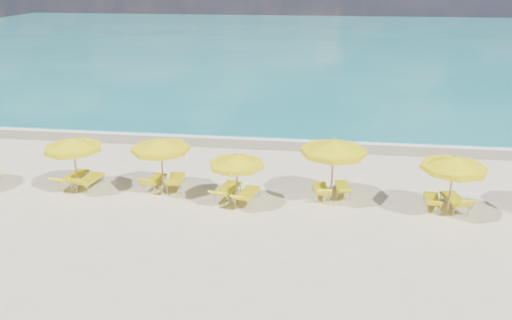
# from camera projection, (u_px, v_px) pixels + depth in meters

# --- Properties ---
(ground_plane) EXTENTS (120.00, 120.00, 0.00)m
(ground_plane) POSITION_uv_depth(u_px,v_px,m) (251.00, 202.00, 19.77)
(ground_plane) COLOR beige
(ocean) EXTENTS (120.00, 80.00, 0.30)m
(ocean) POSITION_uv_depth(u_px,v_px,m) (303.00, 42.00, 64.28)
(ocean) COLOR #157478
(ocean) RESTS_ON ground
(wet_sand_band) EXTENTS (120.00, 2.60, 0.01)m
(wet_sand_band) POSITION_uv_depth(u_px,v_px,m) (270.00, 142.00, 26.64)
(wet_sand_band) COLOR tan
(wet_sand_band) RESTS_ON ground
(foam_line) EXTENTS (120.00, 1.20, 0.03)m
(foam_line) POSITION_uv_depth(u_px,v_px,m) (272.00, 138.00, 27.38)
(foam_line) COLOR white
(foam_line) RESTS_ON ground
(whitecap_near) EXTENTS (14.00, 0.36, 0.05)m
(whitecap_near) POSITION_uv_depth(u_px,v_px,m) (202.00, 97.00, 36.26)
(whitecap_near) COLOR white
(whitecap_near) RESTS_ON ground
(whitecap_far) EXTENTS (18.00, 0.30, 0.05)m
(whitecap_far) POSITION_uv_depth(u_px,v_px,m) (387.00, 82.00, 41.06)
(whitecap_far) COLOR white
(whitecap_far) RESTS_ON ground
(umbrella_2) EXTENTS (2.33, 2.33, 2.34)m
(umbrella_2) POSITION_uv_depth(u_px,v_px,m) (73.00, 145.00, 20.12)
(umbrella_2) COLOR tan
(umbrella_2) RESTS_ON ground
(umbrella_3) EXTENTS (2.96, 2.96, 2.38)m
(umbrella_3) POSITION_uv_depth(u_px,v_px,m) (161.00, 145.00, 19.93)
(umbrella_3) COLOR tan
(umbrella_3) RESTS_ON ground
(umbrella_4) EXTENTS (2.28, 2.28, 2.14)m
(umbrella_4) POSITION_uv_depth(u_px,v_px,m) (237.00, 161.00, 18.85)
(umbrella_4) COLOR tan
(umbrella_4) RESTS_ON ground
(umbrella_5) EXTENTS (2.65, 2.65, 2.60)m
(umbrella_5) POSITION_uv_depth(u_px,v_px,m) (334.00, 147.00, 19.16)
(umbrella_5) COLOR tan
(umbrella_5) RESTS_ON ground
(umbrella_6) EXTENTS (2.46, 2.46, 2.41)m
(umbrella_6) POSITION_uv_depth(u_px,v_px,m) (454.00, 164.00, 17.97)
(umbrella_6) COLOR tan
(umbrella_6) RESTS_ON ground
(lounger_2_left) EXTENTS (0.95, 2.06, 0.84)m
(lounger_2_left) POSITION_uv_depth(u_px,v_px,m) (74.00, 180.00, 21.16)
(lounger_2_left) COLOR #A5A8AD
(lounger_2_left) RESTS_ON ground
(lounger_2_right) EXTENTS (0.85, 1.84, 0.85)m
(lounger_2_right) POSITION_uv_depth(u_px,v_px,m) (90.00, 183.00, 20.97)
(lounger_2_right) COLOR #A5A8AD
(lounger_2_right) RESTS_ON ground
(lounger_3_left) EXTENTS (0.77, 1.72, 0.82)m
(lounger_3_left) POSITION_uv_depth(u_px,v_px,m) (154.00, 183.00, 20.96)
(lounger_3_left) COLOR #A5A8AD
(lounger_3_left) RESTS_ON ground
(lounger_3_right) EXTENTS (0.88, 1.93, 0.83)m
(lounger_3_right) POSITION_uv_depth(u_px,v_px,m) (176.00, 183.00, 20.91)
(lounger_3_right) COLOR #A5A8AD
(lounger_3_right) RESTS_ON ground
(lounger_4_left) EXTENTS (1.04, 2.10, 0.83)m
(lounger_4_left) POSITION_uv_depth(u_px,v_px,m) (227.00, 193.00, 19.97)
(lounger_4_left) COLOR #A5A8AD
(lounger_4_left) RESTS_ON ground
(lounger_4_right) EXTENTS (0.98, 1.96, 0.80)m
(lounger_4_right) POSITION_uv_depth(u_px,v_px,m) (247.00, 198.00, 19.59)
(lounger_4_right) COLOR #A5A8AD
(lounger_4_right) RESTS_ON ground
(lounger_5_left) EXTENTS (0.81, 1.74, 0.79)m
(lounger_5_left) POSITION_uv_depth(u_px,v_px,m) (321.00, 192.00, 20.08)
(lounger_5_left) COLOR #A5A8AD
(lounger_5_left) RESTS_ON ground
(lounger_5_right) EXTENTS (0.66, 1.69, 0.69)m
(lounger_5_right) POSITION_uv_depth(u_px,v_px,m) (342.00, 190.00, 20.30)
(lounger_5_right) COLOR #A5A8AD
(lounger_5_right) RESTS_ON ground
(lounger_6_left) EXTENTS (0.70, 1.68, 0.72)m
(lounger_6_left) POSITION_uv_depth(u_px,v_px,m) (432.00, 203.00, 19.22)
(lounger_6_left) COLOR #A5A8AD
(lounger_6_left) RESTS_ON ground
(lounger_6_right) EXTENTS (0.95, 1.91, 0.87)m
(lounger_6_right) POSITION_uv_depth(u_px,v_px,m) (455.00, 204.00, 19.07)
(lounger_6_right) COLOR #A5A8AD
(lounger_6_right) RESTS_ON ground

